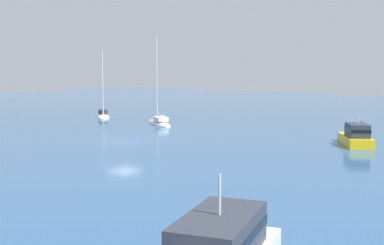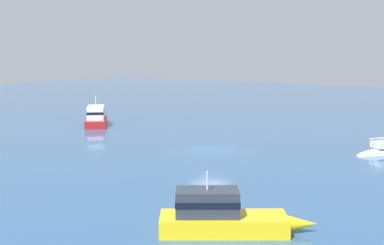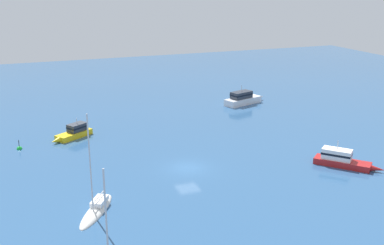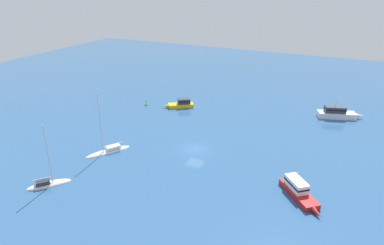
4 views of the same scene
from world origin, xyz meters
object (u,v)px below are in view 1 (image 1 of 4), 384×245
Objects in this scene: cabin_cruiser at (356,136)px; sloop at (159,123)px; channel_buoy at (361,134)px; sailboat at (103,116)px.

sloop is at bearing 53.42° from cabin_cruiser.
sloop reaches higher than cabin_cruiser.
sloop is 6.44× the size of channel_buoy.
cabin_cruiser is at bearing -162.40° from channel_buoy.
sloop is 20.80m from channel_buoy.
sloop reaches higher than channel_buoy.
cabin_cruiser reaches higher than channel_buoy.
cabin_cruiser is 3.85× the size of channel_buoy.
sloop is 22.16m from cabin_cruiser.
sailboat is 5.60× the size of channel_buoy.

